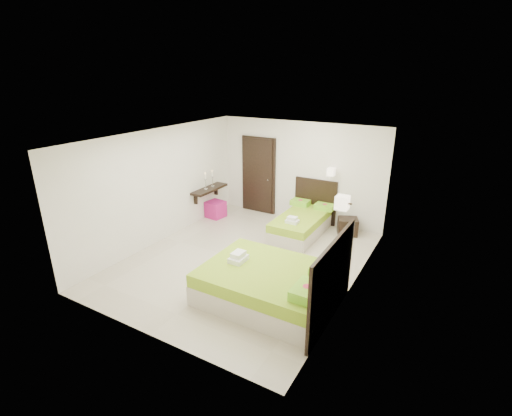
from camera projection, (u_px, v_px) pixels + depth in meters
The scene contains 7 objects.
floor at pixel (245, 260), 7.85m from camera, with size 5.50×5.50×0.00m, color beige.
bed_single at pixel (302, 222), 9.06m from camera, with size 1.13×1.88×1.55m.
bed_double at pixel (274, 284), 6.34m from camera, with size 2.26×1.92×1.86m.
nightstand at pixel (348, 226), 9.03m from camera, with size 0.47×0.41×0.41m, color black.
ottoman at pixel (216, 209), 10.11m from camera, with size 0.44×0.44×0.44m, color #AA1669.
door at pixel (258, 176), 10.24m from camera, with size 1.02×0.15×2.14m.
console_shelf at pixel (209, 189), 9.84m from camera, with size 0.35×1.20×0.78m.
Camera 1 is at (3.68, -5.94, 3.75)m, focal length 26.00 mm.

